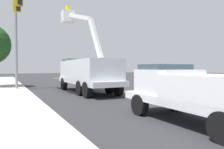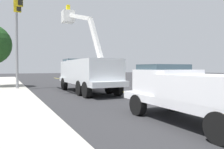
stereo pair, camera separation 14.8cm
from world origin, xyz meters
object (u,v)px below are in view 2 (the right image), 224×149
Objects in this scene: utility_bucket_truck at (87,72)px; traffic_signal_mast at (18,19)px; service_pickup_truck at (191,91)px; traffic_cone_mid_front at (144,92)px; passing_minivan at (105,76)px; traffic_cone_mid_rear at (94,83)px.

utility_bucket_truck is 6.83m from traffic_signal_mast.
traffic_cone_mid_front is (5.59, -1.79, -0.69)m from service_pickup_truck.
service_pickup_truck is at bearing -158.25° from traffic_signal_mast.
traffic_signal_mast is (-4.98, 9.50, 4.79)m from passing_minivan.
traffic_cone_mid_front is 8.65m from traffic_cone_mid_rear.
traffic_signal_mast is (2.50, 4.82, 4.15)m from utility_bucket_truck.
traffic_signal_mast is at bearing 62.61° from utility_bucket_truck.
traffic_cone_mid_front is 1.11× the size of traffic_cone_mid_rear.
service_pickup_truck is 1.17× the size of passing_minivan.
traffic_cone_mid_front is at bearing -136.54° from traffic_signal_mast.
passing_minivan is 11.75m from traffic_signal_mast.
traffic_signal_mast reaches higher than service_pickup_truck.
traffic_cone_mid_rear is (3.82, -1.98, -1.22)m from utility_bucket_truck.
utility_bucket_truck is at bearing 147.91° from passing_minivan.
traffic_signal_mast reaches higher than utility_bucket_truck.
traffic_cone_mid_front is 0.10× the size of traffic_signal_mast.
passing_minivan is 4.59m from traffic_cone_mid_rear.
service_pickup_truck reaches higher than passing_minivan.
traffic_cone_mid_front is (-12.31, 2.56, -0.54)m from passing_minivan.
traffic_cone_mid_front is at bearing 168.27° from passing_minivan.
passing_minivan is 0.58× the size of traffic_signal_mast.
traffic_cone_mid_rear is (8.65, 0.15, -0.04)m from traffic_cone_mid_front.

